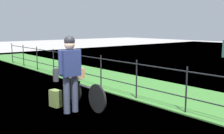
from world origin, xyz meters
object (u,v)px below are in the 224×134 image
bicycle_main (85,93)px  wooden_crate (76,73)px  cyclist_person (70,67)px  mooring_bollard (56,75)px  terrier_dog (77,65)px  backpack_on_paving (55,98)px

bicycle_main → wooden_crate: (-0.37, 0.02, 0.42)m
cyclist_person → wooden_crate: bearing=137.3°
cyclist_person → mooring_bollard: bearing=157.2°
terrier_dog → backpack_on_paving: 0.93m
bicycle_main → cyclist_person: (0.15, -0.46, 0.66)m
terrier_dog → cyclist_person: (0.49, -0.48, 0.04)m
cyclist_person → backpack_on_paving: cyclist_person is taller
bicycle_main → backpack_on_paving: size_ratio=4.16×
terrier_dog → backpack_on_paving: (-0.11, -0.53, -0.76)m
backpack_on_paving → mooring_bollard: bearing=-36.3°
terrier_dog → mooring_bollard: terrier_dog is taller
mooring_bollard → cyclist_person: bearing=-22.8°
wooden_crate → backpack_on_paving: wooden_crate is taller
mooring_bollard → bicycle_main: bearing=-16.2°
wooden_crate → backpack_on_paving: size_ratio=0.86×
wooden_crate → backpack_on_paving: bearing=-99.1°
cyclist_person → backpack_on_paving: 1.01m
wooden_crate → cyclist_person: bearing=-42.7°
terrier_dog → wooden_crate: bearing=176.9°
bicycle_main → wooden_crate: size_ratio=4.81×
wooden_crate → bicycle_main: bearing=-3.1°
bicycle_main → terrier_dog: bearing=176.9°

